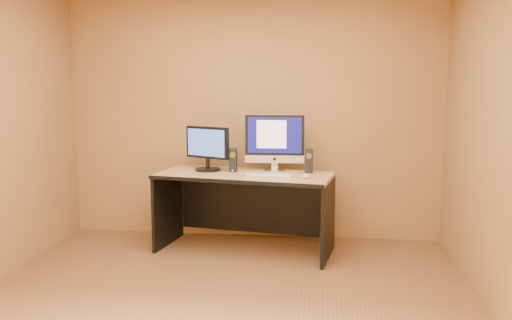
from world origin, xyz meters
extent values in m
plane|color=brown|center=(0.00, 0.00, 0.00)|extent=(4.00, 4.00, 0.00)
cube|color=silver|center=(0.23, 1.31, 0.80)|extent=(0.47, 0.17, 0.02)
ellipsoid|color=white|center=(0.59, 1.26, 0.80)|extent=(0.07, 0.11, 0.04)
cylinder|color=black|center=(0.30, 1.72, 0.79)|extent=(0.06, 0.23, 0.01)
cylinder|color=black|center=(0.22, 1.76, 0.79)|extent=(0.14, 0.14, 0.01)
camera|label=1|loc=(0.68, -3.76, 1.70)|focal=38.00mm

